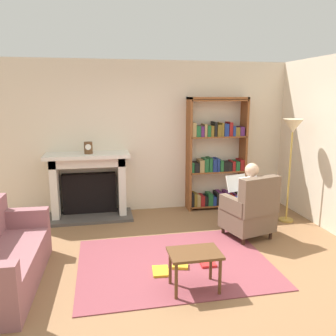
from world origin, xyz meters
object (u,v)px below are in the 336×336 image
(seated_reader, at_px, (246,196))
(side_table, at_px, (195,258))
(mantel_clock, at_px, (88,148))
(bookshelf, at_px, (216,158))
(fireplace, at_px, (89,183))
(floor_lamp, at_px, (292,135))
(armchair_reading, at_px, (251,211))

(seated_reader, xyz_separation_m, side_table, (-1.16, -1.31, -0.25))
(mantel_clock, height_order, side_table, mantel_clock)
(side_table, bearing_deg, bookshelf, 66.75)
(bookshelf, bearing_deg, mantel_clock, -176.61)
(fireplace, xyz_separation_m, mantel_clock, (0.02, -0.10, 0.64))
(side_table, distance_m, floor_lamp, 2.95)
(bookshelf, bearing_deg, floor_lamp, -43.75)
(side_table, xyz_separation_m, floor_lamp, (2.11, 1.75, 1.09))
(bookshelf, distance_m, side_table, 2.97)
(armchair_reading, xyz_separation_m, seated_reader, (-0.03, 0.11, 0.20))
(armchair_reading, height_order, seated_reader, seated_reader)
(fireplace, bearing_deg, floor_lamp, -15.14)
(fireplace, height_order, seated_reader, seated_reader)
(mantel_clock, bearing_deg, side_table, -65.76)
(fireplace, relative_size, mantel_clock, 7.29)
(mantel_clock, xyz_separation_m, armchair_reading, (2.33, -1.34, -0.81))
(armchair_reading, relative_size, floor_lamp, 0.56)
(armchair_reading, bearing_deg, bookshelf, -104.00)
(armchair_reading, distance_m, side_table, 1.69)
(fireplace, relative_size, armchair_reading, 1.49)
(bookshelf, relative_size, armchair_reading, 2.13)
(mantel_clock, distance_m, armchair_reading, 2.81)
(bookshelf, distance_m, floor_lamp, 1.42)
(bookshelf, height_order, side_table, bookshelf)
(mantel_clock, xyz_separation_m, side_table, (1.14, -2.54, -0.86))
(seated_reader, distance_m, floor_lamp, 1.34)
(bookshelf, relative_size, floor_lamp, 1.20)
(mantel_clock, height_order, seated_reader, mantel_clock)
(bookshelf, xyz_separation_m, side_table, (-1.15, -2.67, -0.59))
(fireplace, bearing_deg, mantel_clock, -77.65)
(fireplace, distance_m, floor_lamp, 3.50)
(armchair_reading, distance_m, seated_reader, 0.23)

